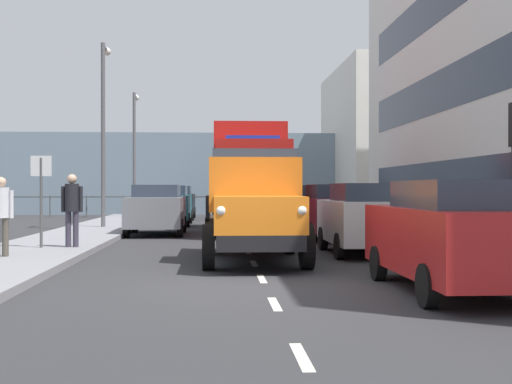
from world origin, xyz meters
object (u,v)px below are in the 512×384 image
Objects in this scene: lamp_post_promenade at (104,118)px; pedestrian_couple_b at (1,210)px; car_grey_oppositeside_0 at (157,209)px; street_sign at (41,185)px; car_teal_oppositeside_1 at (169,205)px; car_white_kerbside_1 at (367,217)px; lamp_post_far at (135,143)px; car_silver_kerbside_3 at (308,206)px; pedestrian_by_lamp at (72,204)px; lorry_cargo_red at (248,175)px; car_black_oppositeside_2 at (176,202)px; car_maroon_kerbside_2 at (332,211)px; truck_vintage_orange at (254,208)px; car_red_kerbside_near at (454,234)px.

pedestrian_couple_b is at bearing 88.41° from lamp_post_promenade.
street_sign is at bearing 71.40° from car_grey_oppositeside_0.
lamp_post_promenade is at bearing -49.14° from car_grey_oppositeside_0.
lamp_post_promenade is at bearing 57.40° from car_teal_oppositeside_1.
car_white_kerbside_1 is 7.99m from street_sign.
pedestrian_couple_b is 21.50m from lamp_post_far.
car_grey_oppositeside_0 is at bearing 130.86° from lamp_post_promenade.
car_silver_kerbside_3 is 0.89× the size of car_teal_oppositeside_1.
pedestrian_by_lamp is (1.52, 12.60, 0.32)m from car_teal_oppositeside_1.
lorry_cargo_red reaches higher than car_grey_oppositeside_0.
lamp_post_far is (0.71, -19.03, 2.79)m from pedestrian_by_lamp.
pedestrian_couple_b is at bearing 89.16° from lamp_post_far.
car_black_oppositeside_2 is 18.38m from pedestrian_by_lamp.
car_maroon_kerbside_2 is 0.66× the size of lamp_post_promenade.
car_teal_oppositeside_1 is at bearing -96.87° from pedestrian_by_lamp.
car_silver_kerbside_3 is 0.58× the size of lamp_post_promenade.
lorry_cargo_red is 6.01m from car_teal_oppositeside_1.
car_maroon_kerbside_2 is 17.09m from lamp_post_far.
lamp_post_far is (7.91, -14.83, 3.11)m from car_maroon_kerbside_2.
car_teal_oppositeside_1 is 0.70× the size of lamp_post_far.
lorry_cargo_red is 8.85m from car_white_kerbside_1.
car_white_kerbside_1 and car_teal_oppositeside_1 have the same top height.
car_white_kerbside_1 is 9.26m from car_grey_oppositeside_0.
lorry_cargo_red is at bearing -54.54° from car_maroon_kerbside_2.
truck_vintage_orange is 15.29m from car_teal_oppositeside_1.
car_teal_oppositeside_1 is at bearing -56.89° from lorry_cargo_red.
lamp_post_promenade reaches higher than car_grey_oppositeside_0.
truck_vintage_orange is 0.87× the size of lamp_post_far.
car_red_kerbside_near is at bearing 106.34° from car_teal_oppositeside_1.
street_sign is at bearing -40.19° from car_red_kerbside_near.
lorry_cargo_red is 2.04× the size of car_grey_oppositeside_0.
lorry_cargo_red is at bearing -125.09° from street_sign.
car_black_oppositeside_2 is at bearing -68.06° from car_maroon_kerbside_2.
car_silver_kerbside_3 is at bearing -175.07° from lamp_post_promenade.
truck_vintage_orange reaches higher than street_sign.
car_black_oppositeside_2 is 3.89m from lamp_post_far.
lorry_cargo_red is at bearing -92.04° from truck_vintage_orange.
pedestrian_by_lamp is (1.52, 18.32, 0.32)m from car_black_oppositeside_2.
car_white_kerbside_1 is 0.59× the size of lamp_post_far.
lamp_post_promenade is (5.08, -11.55, 3.08)m from truck_vintage_orange.
truck_vintage_orange is 3.13× the size of pedestrian_by_lamp.
lamp_post_far is at bearing -87.88° from pedestrian_by_lamp.
car_grey_oppositeside_0 is (5.69, -13.36, -0.00)m from car_red_kerbside_near.
lamp_post_promenade reaches higher than truck_vintage_orange.
truck_vintage_orange is 12.56m from car_silver_kerbside_3.
car_white_kerbside_1 is at bearing 113.07° from car_teal_oppositeside_1.
lamp_post_far is (0.00, -9.90, -0.26)m from lamp_post_promenade.
street_sign is (0.02, 9.23, -2.58)m from lamp_post_promenade.
lamp_post_far is at bearing -17.88° from car_black_oppositeside_2.
lamp_post_promenade is (2.22, -2.57, 3.37)m from car_grey_oppositeside_0.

